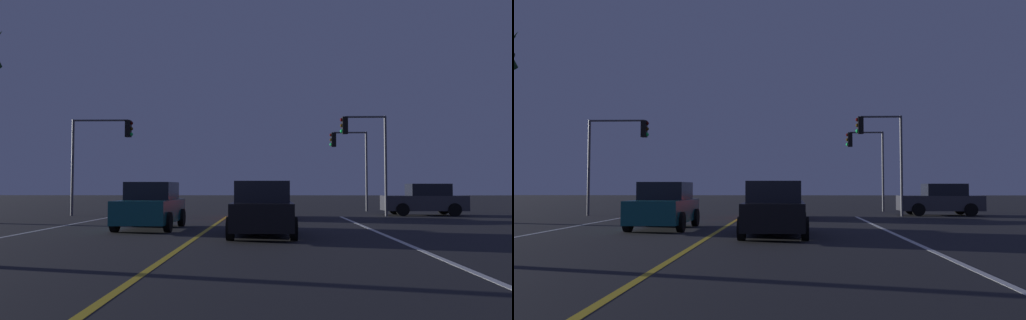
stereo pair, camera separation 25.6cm
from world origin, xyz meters
The scene contains 9 objects.
lane_edge_right centered at (5.86, 11.43, 0.00)m, with size 0.16×34.85×0.01m, color silver.
lane_center_divider centered at (0.00, 11.43, 0.00)m, with size 0.16×34.85×0.01m, color gold.
car_ahead_far centered at (1.80, 27.53, 0.82)m, with size 2.02×4.30×1.70m.
car_oncoming centered at (-2.10, 20.70, 0.82)m, with size 2.02×4.30×1.70m.
car_crossing_side centered at (10.57, 30.27, 0.82)m, with size 4.30×2.02×1.70m.
car_lead_same_lane centered at (1.99, 17.93, 0.82)m, with size 2.02×4.30×1.70m.
traffic_light_near_right centered at (7.18, 29.35, 3.89)m, with size 2.44×0.36×5.27m.
traffic_light_near_left centered at (-6.71, 29.35, 3.84)m, with size 3.30×0.36×5.13m.
traffic_light_far_right centered at (7.19, 34.85, 3.71)m, with size 2.37×0.36×5.01m.
Camera 2 is at (2.48, 1.68, 1.52)m, focal length 36.87 mm.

